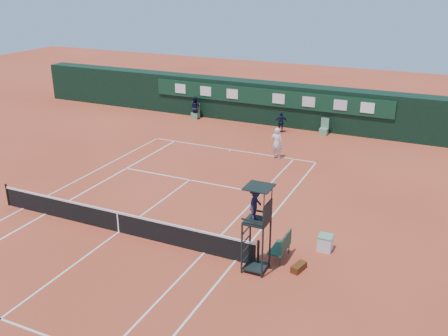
{
  "coord_description": "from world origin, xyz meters",
  "views": [
    {
      "loc": [
        12.07,
        -15.34,
        10.35
      ],
      "look_at": [
        2.21,
        6.0,
        1.2
      ],
      "focal_mm": 40.0,
      "sensor_mm": 36.0,
      "label": 1
    }
  ],
  "objects_px": {
    "player": "(277,143)",
    "tennis_net": "(118,221)",
    "player_bench": "(282,246)",
    "cooler": "(325,243)",
    "umpire_chair": "(257,211)"
  },
  "relations": [
    {
      "from": "player_bench",
      "to": "tennis_net",
      "type": "bearing_deg",
      "value": -173.09
    },
    {
      "from": "cooler",
      "to": "umpire_chair",
      "type": "bearing_deg",
      "value": -128.59
    },
    {
      "from": "cooler",
      "to": "player",
      "type": "distance_m",
      "value": 10.8
    },
    {
      "from": "tennis_net",
      "to": "player_bench",
      "type": "bearing_deg",
      "value": 6.91
    },
    {
      "from": "tennis_net",
      "to": "player_bench",
      "type": "distance_m",
      "value": 7.12
    },
    {
      "from": "player",
      "to": "player_bench",
      "type": "bearing_deg",
      "value": 105.43
    },
    {
      "from": "umpire_chair",
      "to": "player_bench",
      "type": "relative_size",
      "value": 2.85
    },
    {
      "from": "cooler",
      "to": "player_bench",
      "type": "bearing_deg",
      "value": -134.41
    },
    {
      "from": "cooler",
      "to": "player",
      "type": "relative_size",
      "value": 0.34
    },
    {
      "from": "player",
      "to": "tennis_net",
      "type": "bearing_deg",
      "value": 70.27
    },
    {
      "from": "player_bench",
      "to": "cooler",
      "type": "relative_size",
      "value": 1.86
    },
    {
      "from": "player_bench",
      "to": "umpire_chair",
      "type": "bearing_deg",
      "value": -120.02
    },
    {
      "from": "tennis_net",
      "to": "player",
      "type": "bearing_deg",
      "value": 75.11
    },
    {
      "from": "umpire_chair",
      "to": "player",
      "type": "distance_m",
      "value": 12.45
    },
    {
      "from": "player_bench",
      "to": "cooler",
      "type": "distance_m",
      "value": 1.96
    }
  ]
}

